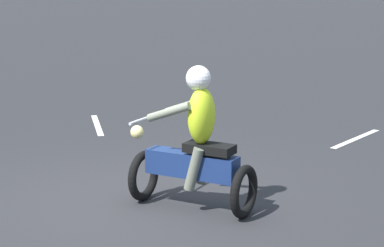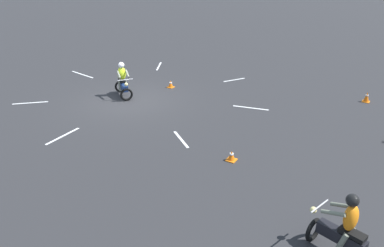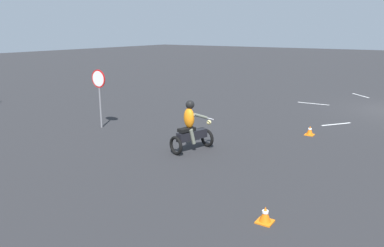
% 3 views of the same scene
% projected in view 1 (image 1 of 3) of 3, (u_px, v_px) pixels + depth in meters
% --- Properties ---
extents(ground_plane, '(120.00, 120.00, 0.00)m').
position_uv_depth(ground_plane, '(136.00, 202.00, 8.80)').
color(ground_plane, '#28282B').
extents(motorcycle_rider_foreground, '(1.33, 1.48, 1.66)m').
position_uv_depth(motorcycle_rider_foreground, '(195.00, 148.00, 8.41)').
color(motorcycle_rider_foreground, black).
rests_on(motorcycle_rider_foreground, ground).
extents(lane_stripe_e, '(1.64, 0.17, 0.01)m').
position_uv_depth(lane_stripe_e, '(97.00, 125.00, 12.84)').
color(lane_stripe_e, silver).
rests_on(lane_stripe_e, ground).
extents(lane_stripe_se, '(1.14, 1.20, 0.01)m').
position_uv_depth(lane_stripe_se, '(356.00, 139.00, 11.87)').
color(lane_stripe_se, silver).
rests_on(lane_stripe_se, ground).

